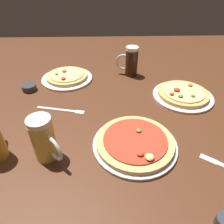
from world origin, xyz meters
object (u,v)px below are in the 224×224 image
beer_mug_dark (131,62)px  beer_mug_amber (44,139)px  pizza_plate_near (135,143)px  pizza_plate_side (183,94)px  ramekin_butter (29,88)px  fork_left (62,110)px  pizza_plate_far (67,77)px

beer_mug_dark → beer_mug_amber: beer_mug_dark is taller
pizza_plate_near → pizza_plate_side: 0.45m
beer_mug_amber → ramekin_butter: 0.53m
fork_left → ramekin_butter: bearing=137.0°
pizza_plate_far → beer_mug_amber: bearing=-88.4°
beer_mug_amber → fork_left: size_ratio=0.74×
pizza_plate_side → ramekin_butter: pizza_plate_side is taller
pizza_plate_near → beer_mug_amber: 0.33m
ramekin_butter → fork_left: size_ratio=0.32×
pizza_plate_far → pizza_plate_side: 0.67m
ramekin_butter → fork_left: 0.28m
pizza_plate_far → pizza_plate_side: (0.63, -0.22, 0.00)m
pizza_plate_far → fork_left: size_ratio=1.27×
pizza_plate_side → beer_mug_amber: (-0.61, -0.38, 0.07)m
beer_mug_amber → pizza_plate_side: bearing=32.0°
pizza_plate_side → beer_mug_amber: size_ratio=1.78×
beer_mug_dark → pizza_plate_side: bearing=-47.1°
pizza_plate_near → fork_left: size_ratio=1.38×
pizza_plate_side → fork_left: size_ratio=1.31×
beer_mug_dark → fork_left: (-0.37, -0.36, -0.08)m
pizza_plate_far → ramekin_butter: bearing=-147.6°
ramekin_butter → pizza_plate_near: bearing=-39.5°
pizza_plate_near → beer_mug_amber: (-0.32, -0.04, 0.07)m
pizza_plate_side → beer_mug_amber: 0.73m
pizza_plate_side → fork_left: pizza_plate_side is taller
beer_mug_dark → ramekin_butter: beer_mug_dark is taller
pizza_plate_side → ramekin_butter: size_ratio=4.08×
pizza_plate_near → fork_left: pizza_plate_near is taller
pizza_plate_near → beer_mug_amber: bearing=-172.5°
beer_mug_amber → fork_left: 0.30m
pizza_plate_near → pizza_plate_far: pizza_plate_near is taller
pizza_plate_near → pizza_plate_far: bearing=121.4°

